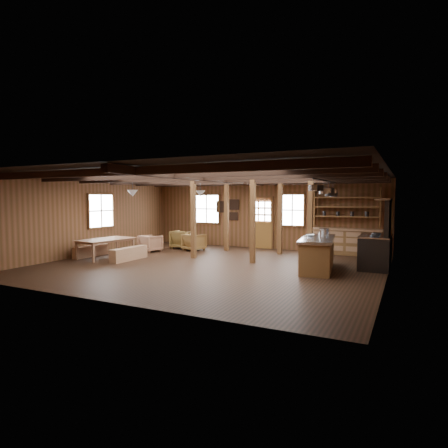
{
  "coord_description": "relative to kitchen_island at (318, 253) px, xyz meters",
  "views": [
    {
      "loc": [
        5.47,
        -10.06,
        2.09
      ],
      "look_at": [
        -0.08,
        1.11,
        1.21
      ],
      "focal_mm": 30.0,
      "sensor_mm": 36.0,
      "label": 1
    }
  ],
  "objects": [
    {
      "name": "room",
      "position": [
        -3.12,
        -0.8,
        0.92
      ],
      "size": [
        10.04,
        9.04,
        2.84
      ],
      "color": "black",
      "rests_on": "ground"
    },
    {
      "name": "ceiling_joists",
      "position": [
        -3.12,
        -0.62,
        2.2
      ],
      "size": [
        9.8,
        8.82,
        0.18
      ],
      "color": "black",
      "rests_on": "ceiling"
    },
    {
      "name": "timber_posts",
      "position": [
        -2.6,
        1.28,
        0.92
      ],
      "size": [
        3.95,
        2.35,
        2.8
      ],
      "color": "#4F2C16",
      "rests_on": "floor"
    },
    {
      "name": "back_door",
      "position": [
        -3.12,
        3.65,
        0.4
      ],
      "size": [
        1.02,
        0.08,
        2.15
      ],
      "color": "brown",
      "rests_on": "floor"
    },
    {
      "name": "window_back_left",
      "position": [
        -5.72,
        3.66,
        1.12
      ],
      "size": [
        1.32,
        0.06,
        1.32
      ],
      "color": "white",
      "rests_on": "wall_back"
    },
    {
      "name": "window_back_right",
      "position": [
        -1.82,
        3.66,
        1.12
      ],
      "size": [
        1.02,
        0.06,
        1.32
      ],
      "color": "white",
      "rests_on": "wall_back"
    },
    {
      "name": "window_left",
      "position": [
        -8.08,
        -0.3,
        1.12
      ],
      "size": [
        0.14,
        1.24,
        1.32
      ],
      "color": "white",
      "rests_on": "wall_back"
    },
    {
      "name": "notice_boards",
      "position": [
        -4.62,
        3.66,
        1.16
      ],
      "size": [
        1.08,
        0.03,
        0.9
      ],
      "color": "silver",
      "rests_on": "wall_back"
    },
    {
      "name": "back_counter",
      "position": [
        0.28,
        3.41,
        0.12
      ],
      "size": [
        2.55,
        0.6,
        2.45
      ],
      "color": "brown",
      "rests_on": "floor"
    },
    {
      "name": "pendant_lamps",
      "position": [
        -5.37,
        0.2,
        1.77
      ],
      "size": [
        1.86,
        2.36,
        0.66
      ],
      "color": "#2A2A2C",
      "rests_on": "ceiling"
    },
    {
      "name": "pot_rack",
      "position": [
        0.31,
        -0.43,
        1.81
      ],
      "size": [
        0.4,
        3.0,
        0.44
      ],
      "color": "#2A2A2C",
      "rests_on": "ceiling"
    },
    {
      "name": "kitchen_island",
      "position": [
        0.0,
        0.0,
        0.0
      ],
      "size": [
        1.21,
        2.6,
        1.2
      ],
      "rotation": [
        0.0,
        0.0,
        0.14
      ],
      "color": "brown",
      "rests_on": "floor"
    },
    {
      "name": "step_stool",
      "position": [
        -0.12,
        0.21,
        -0.29
      ],
      "size": [
        0.5,
        0.44,
        0.37
      ],
      "primitive_type": "cube",
      "rotation": [
        0.0,
        0.0,
        0.39
      ],
      "color": "#976A44",
      "rests_on": "floor"
    },
    {
      "name": "commercial_range",
      "position": [
        1.53,
        0.99,
        0.18
      ],
      "size": [
        0.86,
        1.68,
        2.07
      ],
      "color": "#2A2A2C",
      "rests_on": "floor"
    },
    {
      "name": "dining_table",
      "position": [
        -7.02,
        -1.14,
        -0.14
      ],
      "size": [
        1.28,
        2.01,
        0.67
      ],
      "primitive_type": "imported",
      "rotation": [
        0.0,
        0.0,
        1.45
      ],
      "color": "#8C5D3F",
      "rests_on": "floor"
    },
    {
      "name": "bench_wall",
      "position": [
        -7.77,
        -1.14,
        -0.28
      ],
      "size": [
        0.27,
        1.45,
        0.4
      ],
      "primitive_type": "cube",
      "color": "#976A44",
      "rests_on": "floor"
    },
    {
      "name": "bench_aisle",
      "position": [
        -6.03,
        -1.14,
        -0.26
      ],
      "size": [
        0.3,
        1.57,
        0.43
      ],
      "primitive_type": "cube",
      "color": "#976A44",
      "rests_on": "floor"
    },
    {
      "name": "armchair_a",
      "position": [
        -6.04,
        2.16,
        -0.11
      ],
      "size": [
        0.83,
        0.85,
        0.74
      ],
      "primitive_type": "imported",
      "rotation": [
        0.0,
        0.0,
        3.19
      ],
      "color": "brown",
      "rests_on": "floor"
    },
    {
      "name": "armchair_b",
      "position": [
        -5.26,
        1.81,
        -0.14
      ],
      "size": [
        0.91,
        0.92,
        0.68
      ],
      "primitive_type": "imported",
      "rotation": [
        0.0,
        0.0,
        2.85
      ],
      "color": "brown",
      "rests_on": "floor"
    },
    {
      "name": "armchair_c",
      "position": [
        -6.61,
        0.8,
        -0.15
      ],
      "size": [
        0.85,
        0.86,
        0.65
      ],
      "primitive_type": "imported",
      "rotation": [
        0.0,
        0.0,
        2.9
      ],
      "color": "#956244",
      "rests_on": "floor"
    },
    {
      "name": "counter_pot",
      "position": [
        -0.03,
        0.99,
        0.56
      ],
      "size": [
        0.33,
        0.33,
        0.2
      ],
      "primitive_type": "cylinder",
      "color": "silver",
      "rests_on": "kitchen_island"
    },
    {
      "name": "bowl",
      "position": [
        -0.28,
        0.22,
        0.49
      ],
      "size": [
        0.29,
        0.29,
        0.06
      ],
      "primitive_type": "imported",
      "rotation": [
        0.0,
        0.0,
        0.17
      ],
      "color": "silver",
      "rests_on": "kitchen_island"
    }
  ]
}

